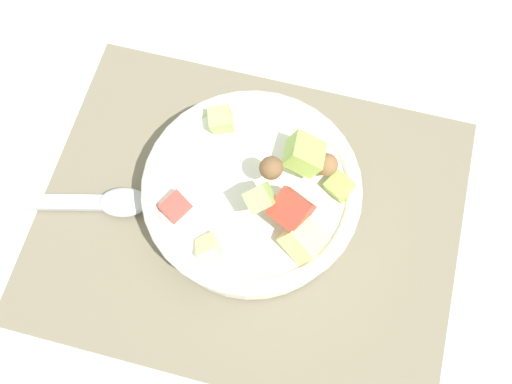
{
  "coord_description": "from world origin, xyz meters",
  "views": [
    {
      "loc": [
        -0.07,
        0.24,
        0.69
      ],
      "look_at": [
        -0.0,
        -0.01,
        0.05
      ],
      "focal_mm": 44.87,
      "sensor_mm": 36.0,
      "label": 1
    }
  ],
  "objects": [
    {
      "name": "salad_bowl",
      "position": [
        -0.01,
        -0.01,
        0.04
      ],
      "size": [
        0.24,
        0.24,
        0.12
      ],
      "color": "white",
      "rests_on": "placemat"
    },
    {
      "name": "ground_plane",
      "position": [
        0.0,
        0.0,
        0.0
      ],
      "size": [
        2.4,
        2.4,
        0.0
      ],
      "primitive_type": "plane",
      "color": "silver"
    },
    {
      "name": "serving_spoon",
      "position": [
        0.19,
        0.03,
        0.01
      ],
      "size": [
        0.22,
        0.08,
        0.01
      ],
      "color": "#B7B7BC",
      "rests_on": "placemat"
    },
    {
      "name": "placemat",
      "position": [
        0.0,
        0.0,
        0.0
      ],
      "size": [
        0.48,
        0.37,
        0.01
      ],
      "primitive_type": "cube",
      "color": "#756B56",
      "rests_on": "ground_plane"
    }
  ]
}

